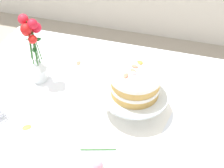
% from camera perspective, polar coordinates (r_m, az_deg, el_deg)
% --- Properties ---
extents(dining_table, '(1.40, 1.00, 0.74)m').
position_cam_1_polar(dining_table, '(1.41, -2.93, -6.59)').
color(dining_table, white).
rests_on(dining_table, ground).
extents(linen_napkin, '(0.38, 0.38, 0.00)m').
position_cam_1_polar(linen_napkin, '(1.33, 4.16, -4.85)').
color(linen_napkin, white).
rests_on(linen_napkin, dining_table).
extents(cake_stand, '(0.29, 0.29, 0.10)m').
position_cam_1_polar(cake_stand, '(1.27, 4.33, -2.27)').
color(cake_stand, silver).
rests_on(cake_stand, linen_napkin).
extents(layer_cake, '(0.21, 0.21, 0.11)m').
position_cam_1_polar(layer_cake, '(1.22, 4.49, 0.11)').
color(layer_cake, tan).
rests_on(layer_cake, cake_stand).
extents(flower_vase, '(0.10, 0.09, 0.35)m').
position_cam_1_polar(flower_vase, '(1.42, -14.76, 6.00)').
color(flower_vase, silver).
rests_on(flower_vase, dining_table).
extents(fallen_rose, '(0.14, 0.12, 0.04)m').
position_cam_1_polar(fallen_rose, '(1.12, -2.81, -15.19)').
color(fallen_rose, '#2D6028').
rests_on(fallen_rose, dining_table).
extents(loose_petal_0, '(0.03, 0.04, 0.00)m').
position_cam_1_polar(loose_petal_0, '(1.59, -6.48, 4.03)').
color(loose_petal_0, '#E56B51').
rests_on(loose_petal_0, dining_table).
extents(loose_petal_1, '(0.05, 0.04, 0.01)m').
position_cam_1_polar(loose_petal_1, '(1.30, -16.15, -8.00)').
color(loose_petal_1, yellow).
rests_on(loose_petal_1, dining_table).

